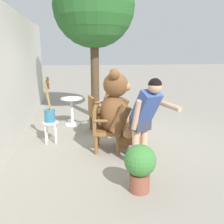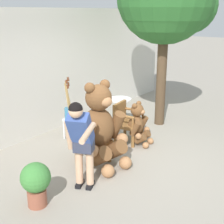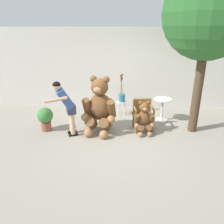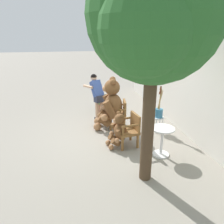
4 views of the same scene
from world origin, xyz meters
The scene contains 12 objects.
ground_plane centered at (0.00, 0.00, 0.00)m, with size 60.00×60.00×0.00m, color gray.
back_wall centered at (0.00, 2.40, 1.40)m, with size 10.00×0.16×2.80m, color beige.
wooden_chair_left centered at (-0.59, 0.52, 0.46)m, with size 0.63×0.60×0.86m.
wooden_chair_right centered at (0.59, 0.52, 0.46)m, with size 0.62×0.59×0.86m.
teddy_bear_large centered at (-0.62, 0.26, 0.77)m, with size 0.97×0.96×1.58m.
teddy_bear_small centered at (0.61, 0.23, 0.46)m, with size 0.57×0.56×0.93m.
person_visitor centered at (-1.46, -0.04, 0.91)m, with size 0.71×0.68×1.52m.
white_stool centered at (-0.03, 1.60, 0.36)m, with size 0.34×0.34×0.46m.
brush_bucket centered at (-0.04, 1.60, 0.65)m, with size 0.22×0.22×0.94m.
round_side_table centered at (1.24, 1.16, 0.45)m, with size 0.56×0.56×0.72m.
patio_tree centered at (2.12, 0.42, 3.03)m, with size 2.34×2.23×4.20m.
potted_plant centered at (-2.16, 0.22, 0.40)m, with size 0.44×0.44×0.68m.
Camera 3 is at (0.10, -5.34, 2.76)m, focal length 35.00 mm.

